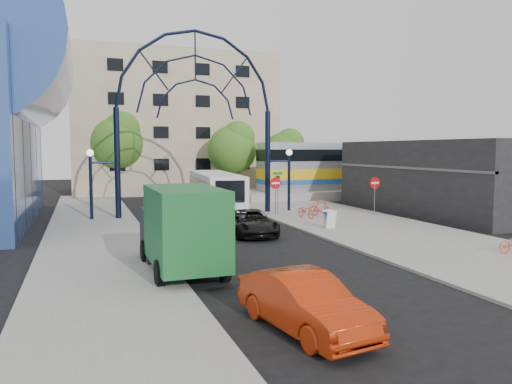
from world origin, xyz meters
name	(u,v)px	position (x,y,z in m)	size (l,w,h in m)	color
ground	(274,261)	(0.00, 0.00, 0.00)	(120.00, 120.00, 0.00)	black
sidewalk_east	(388,232)	(8.00, 4.00, 0.06)	(8.00, 56.00, 0.12)	gray
plaza_west	(98,243)	(-6.50, 6.00, 0.06)	(5.00, 50.00, 0.12)	gray
gateway_arch	(196,85)	(0.00, 14.00, 8.56)	(13.64, 0.44, 12.10)	black
stop_sign	(276,187)	(4.80, 12.00, 1.99)	(0.80, 0.07, 2.50)	slate
do_not_enter_sign	(375,187)	(11.00, 10.00, 1.98)	(0.76, 0.07, 2.48)	slate
street_name_sign	(278,184)	(5.20, 12.60, 2.13)	(0.70, 0.70, 2.80)	slate
sandwich_board	(330,217)	(5.60, 5.98, 0.74)	(0.55, 0.61, 0.99)	white
commercial_block_east	(438,177)	(16.00, 10.00, 2.50)	(6.00, 16.00, 5.00)	black
apartment_block	(171,125)	(2.00, 34.97, 7.00)	(20.00, 12.10, 14.00)	tan
train_platform	(386,192)	(20.00, 22.00, 0.40)	(32.00, 5.00, 0.80)	gray
train_car	(387,165)	(20.00, 22.00, 2.90)	(25.10, 3.05, 4.20)	#B7B7BC
tree_north_a	(233,147)	(6.12, 25.93, 4.61)	(4.48, 4.48, 7.00)	#382314
tree_north_b	(118,140)	(-3.88, 29.93, 5.27)	(5.12, 5.12, 8.00)	#382314
tree_north_c	(285,151)	(12.12, 27.93, 4.28)	(4.16, 4.16, 6.50)	#382314
city_bus	(215,193)	(1.27, 14.00, 1.48)	(3.21, 10.48, 2.84)	white
green_truck	(181,229)	(-3.80, -0.44, 1.55)	(2.45, 6.19, 3.11)	black
black_suv	(251,223)	(1.07, 6.00, 0.65)	(2.15, 4.66, 1.30)	black
red_sedan	(304,303)	(-2.09, -7.38, 0.71)	(1.50, 4.30, 1.42)	#B22A0A
bike_near_a	(306,211)	(6.14, 10.15, 0.58)	(0.61, 1.74, 0.91)	#E3452D
bike_near_b	(321,208)	(7.30, 10.38, 0.65)	(0.50, 1.78, 1.07)	red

